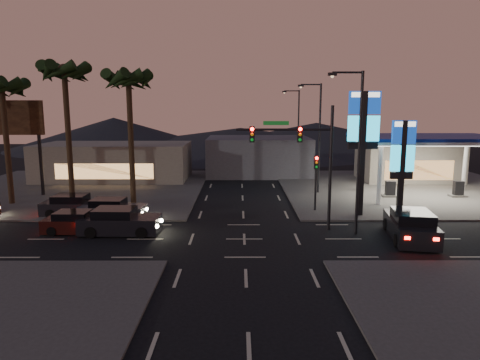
{
  "coord_description": "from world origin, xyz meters",
  "views": [
    {
      "loc": [
        -0.33,
        -24.88,
        7.81
      ],
      "look_at": [
        -0.25,
        3.75,
        3.0
      ],
      "focal_mm": 32.0,
      "sensor_mm": 36.0,
      "label": 1
    }
  ],
  "objects_px": {
    "pylon_sign_short": "(403,155)",
    "car_lane_b_front": "(112,210)",
    "gas_station": "(428,140)",
    "car_lane_a_front": "(119,222)",
    "suv_station": "(411,226)",
    "pylon_sign_tall": "(363,129)",
    "traffic_signal_mast": "(304,150)",
    "car_lane_b_mid": "(74,206)",
    "car_lane_a_mid": "(77,223)"
  },
  "relations": [
    {
      "from": "traffic_signal_mast",
      "to": "car_lane_a_mid",
      "type": "height_order",
      "value": "traffic_signal_mast"
    },
    {
      "from": "traffic_signal_mast",
      "to": "car_lane_b_mid",
      "type": "xyz_separation_m",
      "value": [
        -16.21,
        3.84,
        -4.51
      ]
    },
    {
      "from": "traffic_signal_mast",
      "to": "suv_station",
      "type": "distance_m",
      "value": 7.89
    },
    {
      "from": "pylon_sign_short",
      "to": "suv_station",
      "type": "height_order",
      "value": "pylon_sign_short"
    },
    {
      "from": "pylon_sign_short",
      "to": "suv_station",
      "type": "distance_m",
      "value": 6.05
    },
    {
      "from": "car_lane_a_front",
      "to": "gas_station",
      "type": "bearing_deg",
      "value": 24.45
    },
    {
      "from": "traffic_signal_mast",
      "to": "car_lane_b_front",
      "type": "xyz_separation_m",
      "value": [
        -13.09,
        2.66,
        -4.53
      ]
    },
    {
      "from": "pylon_sign_short",
      "to": "car_lane_b_mid",
      "type": "xyz_separation_m",
      "value": [
        -23.45,
        1.33,
        -3.93
      ]
    },
    {
      "from": "pylon_sign_short",
      "to": "car_lane_a_mid",
      "type": "relative_size",
      "value": 1.63
    },
    {
      "from": "pylon_sign_tall",
      "to": "suv_station",
      "type": "height_order",
      "value": "pylon_sign_tall"
    },
    {
      "from": "suv_station",
      "to": "car_lane_a_front",
      "type": "bearing_deg",
      "value": 176.01
    },
    {
      "from": "gas_station",
      "to": "car_lane_b_mid",
      "type": "xyz_separation_m",
      "value": [
        -28.45,
        -6.17,
        -4.36
      ]
    },
    {
      "from": "pylon_sign_short",
      "to": "traffic_signal_mast",
      "type": "xyz_separation_m",
      "value": [
        -7.24,
        -2.51,
        0.57
      ]
    },
    {
      "from": "car_lane_a_front",
      "to": "car_lane_b_front",
      "type": "height_order",
      "value": "car_lane_a_front"
    },
    {
      "from": "gas_station",
      "to": "pylon_sign_short",
      "type": "xyz_separation_m",
      "value": [
        -5.0,
        -7.5,
        -0.42
      ]
    },
    {
      "from": "car_lane_b_front",
      "to": "car_lane_b_mid",
      "type": "relative_size",
      "value": 0.98
    },
    {
      "from": "car_lane_a_front",
      "to": "car_lane_b_front",
      "type": "distance_m",
      "value": 3.8
    },
    {
      "from": "car_lane_a_front",
      "to": "pylon_sign_tall",
      "type": "bearing_deg",
      "value": 14.88
    },
    {
      "from": "gas_station",
      "to": "car_lane_b_front",
      "type": "height_order",
      "value": "gas_station"
    },
    {
      "from": "pylon_sign_tall",
      "to": "car_lane_a_mid",
      "type": "distance_m",
      "value": 20.4
    },
    {
      "from": "pylon_sign_tall",
      "to": "pylon_sign_short",
      "type": "distance_m",
      "value": 3.2
    },
    {
      "from": "gas_station",
      "to": "pylon_sign_short",
      "type": "distance_m",
      "value": 9.02
    },
    {
      "from": "gas_station",
      "to": "car_lane_a_mid",
      "type": "distance_m",
      "value": 29.0
    },
    {
      "from": "pylon_sign_short",
      "to": "car_lane_a_front",
      "type": "distance_m",
      "value": 19.54
    },
    {
      "from": "gas_station",
      "to": "car_lane_a_front",
      "type": "height_order",
      "value": "gas_station"
    },
    {
      "from": "car_lane_b_front",
      "to": "car_lane_b_mid",
      "type": "height_order",
      "value": "car_lane_b_mid"
    },
    {
      "from": "gas_station",
      "to": "pylon_sign_tall",
      "type": "bearing_deg",
      "value": -139.09
    },
    {
      "from": "pylon_sign_tall",
      "to": "car_lane_b_front",
      "type": "relative_size",
      "value": 1.92
    },
    {
      "from": "suv_station",
      "to": "pylon_sign_tall",
      "type": "bearing_deg",
      "value": 104.89
    },
    {
      "from": "pylon_sign_short",
      "to": "car_lane_a_front",
      "type": "relative_size",
      "value": 1.38
    },
    {
      "from": "traffic_signal_mast",
      "to": "car_lane_a_front",
      "type": "distance_m",
      "value": 12.47
    },
    {
      "from": "gas_station",
      "to": "car_lane_a_front",
      "type": "bearing_deg",
      "value": -155.55
    },
    {
      "from": "car_lane_b_mid",
      "to": "suv_station",
      "type": "distance_m",
      "value": 23.2
    },
    {
      "from": "pylon_sign_tall",
      "to": "car_lane_a_front",
      "type": "height_order",
      "value": "pylon_sign_tall"
    },
    {
      "from": "car_lane_b_front",
      "to": "suv_station",
      "type": "distance_m",
      "value": 19.89
    },
    {
      "from": "car_lane_b_front",
      "to": "car_lane_b_mid",
      "type": "distance_m",
      "value": 3.33
    },
    {
      "from": "gas_station",
      "to": "car_lane_a_front",
      "type": "distance_m",
      "value": 26.56
    },
    {
      "from": "gas_station",
      "to": "car_lane_a_front",
      "type": "xyz_separation_m",
      "value": [
        -23.86,
        -10.84,
        -4.32
      ]
    },
    {
      "from": "traffic_signal_mast",
      "to": "car_lane_a_mid",
      "type": "relative_size",
      "value": 1.87
    },
    {
      "from": "traffic_signal_mast",
      "to": "pylon_sign_tall",
      "type": "bearing_deg",
      "value": 36.52
    },
    {
      "from": "gas_station",
      "to": "traffic_signal_mast",
      "type": "relative_size",
      "value": 1.53
    },
    {
      "from": "car_lane_a_mid",
      "to": "suv_station",
      "type": "height_order",
      "value": "suv_station"
    },
    {
      "from": "pylon_sign_short",
      "to": "car_lane_b_front",
      "type": "height_order",
      "value": "pylon_sign_short"
    },
    {
      "from": "car_lane_b_front",
      "to": "suv_station",
      "type": "height_order",
      "value": "suv_station"
    },
    {
      "from": "pylon_sign_tall",
      "to": "car_lane_a_front",
      "type": "xyz_separation_m",
      "value": [
        -16.36,
        -4.34,
        -5.63
      ]
    },
    {
      "from": "car_lane_a_mid",
      "to": "car_lane_b_mid",
      "type": "distance_m",
      "value": 4.76
    },
    {
      "from": "pylon_sign_short",
      "to": "car_lane_b_front",
      "type": "xyz_separation_m",
      "value": [
        -20.34,
        0.15,
        -3.96
      ]
    },
    {
      "from": "car_lane_a_mid",
      "to": "car_lane_b_front",
      "type": "xyz_separation_m",
      "value": [
        1.31,
        3.22,
        0.06
      ]
    },
    {
      "from": "car_lane_a_front",
      "to": "car_lane_b_front",
      "type": "bearing_deg",
      "value": 112.94
    },
    {
      "from": "traffic_signal_mast",
      "to": "suv_station",
      "type": "bearing_deg",
      "value": -18.43
    }
  ]
}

